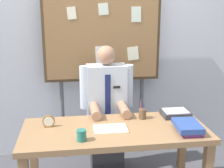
# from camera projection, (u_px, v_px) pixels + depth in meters

# --- Properties ---
(back_wall) EXTENTS (6.40, 0.08, 2.70)m
(back_wall) POSITION_uv_depth(u_px,v_px,m) (100.00, 42.00, 3.51)
(back_wall) COLOR silver
(back_wall) RESTS_ON ground_plane
(desk) EXTENTS (1.60, 0.69, 0.74)m
(desk) POSITION_uv_depth(u_px,v_px,m) (115.00, 139.00, 2.61)
(desk) COLOR #9E754C
(desk) RESTS_ON ground_plane
(person) EXTENTS (0.55, 0.56, 1.38)m
(person) POSITION_uv_depth(u_px,v_px,m) (107.00, 116.00, 3.16)
(person) COLOR #2D2D33
(person) RESTS_ON ground_plane
(bulletin_board) EXTENTS (1.30, 0.09, 2.03)m
(bulletin_board) POSITION_uv_depth(u_px,v_px,m) (102.00, 35.00, 3.29)
(bulletin_board) COLOR #4C3823
(bulletin_board) RESTS_ON ground_plane
(book_stack) EXTENTS (0.22, 0.30, 0.08)m
(book_stack) POSITION_uv_depth(u_px,v_px,m) (188.00, 127.00, 2.50)
(book_stack) COLOR #72337F
(book_stack) RESTS_ON desk
(open_notebook) EXTENTS (0.29, 0.20, 0.01)m
(open_notebook) POSITION_uv_depth(u_px,v_px,m) (110.00, 129.00, 2.55)
(open_notebook) COLOR #F4EFCC
(open_notebook) RESTS_ON desk
(desk_clock) EXTENTS (0.11, 0.04, 0.11)m
(desk_clock) POSITION_uv_depth(u_px,v_px,m) (49.00, 122.00, 2.60)
(desk_clock) COLOR olive
(desk_clock) RESTS_ON desk
(coffee_mug) EXTENTS (0.08, 0.08, 0.09)m
(coffee_mug) POSITION_uv_depth(u_px,v_px,m) (82.00, 135.00, 2.33)
(coffee_mug) COLOR #267266
(coffee_mug) RESTS_ON desk
(pen_holder) EXTENTS (0.07, 0.07, 0.16)m
(pen_holder) POSITION_uv_depth(u_px,v_px,m) (142.00, 114.00, 2.79)
(pen_holder) COLOR brown
(pen_holder) RESTS_ON desk
(paper_tray) EXTENTS (0.26, 0.20, 0.06)m
(paper_tray) POSITION_uv_depth(u_px,v_px,m) (175.00, 113.00, 2.86)
(paper_tray) COLOR #333338
(paper_tray) RESTS_ON desk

